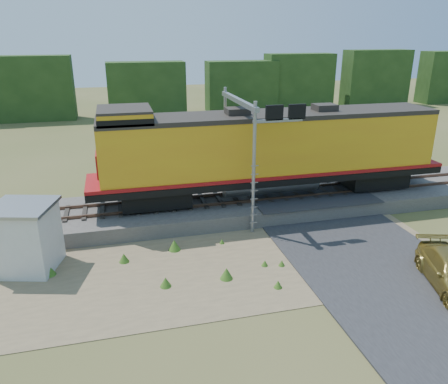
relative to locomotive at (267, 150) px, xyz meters
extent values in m
plane|color=#475123|center=(-4.50, -6.00, -3.50)|extent=(140.00, 140.00, 0.00)
cube|color=slate|center=(-4.50, 0.00, -3.10)|extent=(70.00, 5.00, 0.80)
cube|color=brown|center=(-4.50, -0.72, -2.62)|extent=(70.00, 0.10, 0.16)
cube|color=brown|center=(-4.50, 0.72, -2.62)|extent=(70.00, 0.10, 0.16)
cube|color=#8C7754|center=(-6.50, -5.50, -3.49)|extent=(26.00, 8.00, 0.03)
cube|color=#38383A|center=(2.50, 0.00, -2.67)|extent=(7.00, 5.20, 0.06)
cube|color=#38383A|center=(2.50, 16.00, -3.46)|extent=(7.00, 24.00, 0.08)
cube|color=#1E3914|center=(-4.50, 32.00, -0.25)|extent=(36.00, 3.00, 6.50)
cube|color=#1E3914|center=(35.50, 32.00, -0.50)|extent=(50.00, 3.00, 6.00)
cube|color=black|center=(-6.20, 0.00, -2.09)|extent=(3.60, 2.30, 0.90)
cube|color=black|center=(6.78, 0.00, -2.09)|extent=(3.60, 2.30, 0.90)
cube|color=black|center=(0.29, 0.00, -1.46)|extent=(19.97, 3.00, 0.36)
cylinder|color=gray|center=(0.29, 0.00, -1.94)|extent=(5.49, 1.20, 1.20)
cube|color=orange|center=(0.29, 0.00, 0.26)|extent=(18.48, 2.90, 3.10)
cube|color=maroon|center=(0.29, 0.00, -1.16)|extent=(19.97, 3.05, 0.18)
cube|color=#28231E|center=(0.29, 0.00, 1.93)|extent=(18.48, 2.95, 0.24)
cube|color=orange|center=(-7.50, 0.00, 2.16)|extent=(2.60, 2.90, 0.70)
cube|color=#28231E|center=(-7.50, 0.00, 2.55)|extent=(2.60, 2.95, 0.12)
cube|color=black|center=(-7.50, 0.00, 2.11)|extent=(2.65, 2.95, 0.35)
cube|color=maroon|center=(-9.00, 0.00, -0.09)|extent=(0.10, 2.00, 1.20)
cube|color=#28231E|center=(-1.71, 0.00, 2.16)|extent=(1.20, 1.00, 0.45)
cube|color=#28231E|center=(3.29, 0.00, 2.16)|extent=(1.20, 1.00, 0.45)
cube|color=silver|center=(-12.02, -3.90, -2.10)|extent=(2.76, 2.76, 2.81)
cube|color=gray|center=(-12.02, -3.90, -0.64)|extent=(3.03, 3.03, 0.13)
cylinder|color=gray|center=(-1.65, -2.80, -0.19)|extent=(0.17, 0.17, 6.63)
cylinder|color=gray|center=(-1.65, 2.80, -0.19)|extent=(0.17, 0.17, 6.63)
cube|color=gray|center=(-1.65, 0.00, 2.75)|extent=(0.24, 6.20, 0.24)
cube|color=gray|center=(-0.52, -2.80, 2.18)|extent=(2.46, 0.14, 0.14)
cube|color=black|center=(-0.71, -2.80, 2.56)|extent=(0.85, 0.14, 0.71)
cube|color=black|center=(0.43, -2.80, 2.56)|extent=(0.85, 0.14, 0.71)
camera|label=1|loc=(-7.99, -22.02, 6.09)|focal=35.00mm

